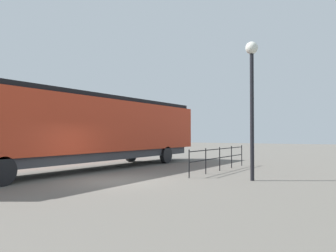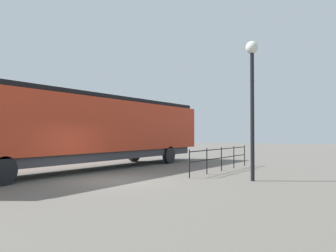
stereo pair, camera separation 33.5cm
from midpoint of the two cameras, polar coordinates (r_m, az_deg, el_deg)
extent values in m
plane|color=#666059|center=(14.93, -9.66, -8.67)|extent=(120.00, 120.00, 0.00)
cube|color=red|center=(19.40, -13.45, 0.07)|extent=(3.14, 18.43, 2.74)
cube|color=black|center=(25.89, -0.85, -1.20)|extent=(3.01, 2.14, 1.92)
cube|color=black|center=(19.49, -13.43, 4.46)|extent=(2.82, 17.70, 0.24)
cube|color=#38383D|center=(19.43, -13.47, -4.64)|extent=(2.82, 16.96, 0.45)
cylinder|color=black|center=(24.86, -6.36, -4.44)|extent=(0.30, 1.10, 1.10)
cylinder|color=black|center=(23.27, -0.74, -4.67)|extent=(0.30, 1.10, 1.10)
cylinder|color=black|center=(14.55, -25.73, -6.58)|extent=(0.30, 1.10, 1.10)
cylinder|color=black|center=(15.02, 12.71, 1.60)|extent=(0.16, 0.16, 5.34)
sphere|color=silver|center=(15.42, 12.66, 12.14)|extent=(0.52, 0.52, 0.52)
cube|color=black|center=(18.72, 7.78, -3.67)|extent=(0.04, 7.01, 0.04)
cube|color=black|center=(18.74, 7.79, -5.07)|extent=(0.04, 7.01, 0.04)
cylinder|color=black|center=(15.58, 2.79, -6.08)|extent=(0.05, 0.05, 1.24)
cylinder|color=black|center=(17.15, 5.52, -5.64)|extent=(0.05, 0.05, 1.24)
cylinder|color=black|center=(18.75, 7.79, -5.26)|extent=(0.05, 0.05, 1.24)
cylinder|color=black|center=(20.37, 9.70, -4.93)|extent=(0.05, 0.05, 1.24)
cylinder|color=black|center=(22.02, 11.32, -4.65)|extent=(0.05, 0.05, 1.24)
camera|label=1|loc=(0.17, -90.65, 0.01)|focal=37.97mm
camera|label=2|loc=(0.17, 89.35, -0.01)|focal=37.97mm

